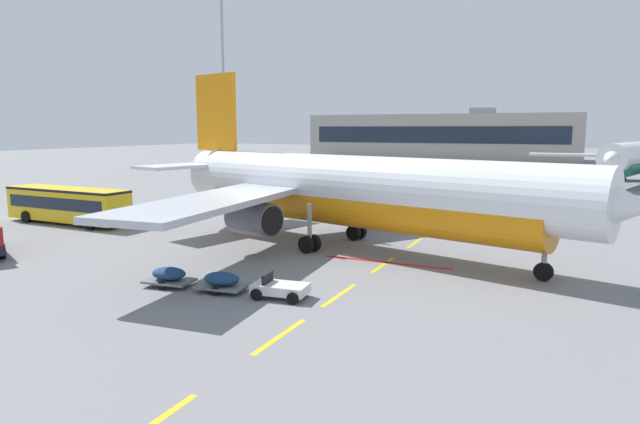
{
  "coord_description": "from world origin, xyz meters",
  "views": [
    {
      "loc": [
        27.98,
        -8.6,
        7.93
      ],
      "look_at": [
        13.18,
        22.87,
        2.63
      ],
      "focal_mm": 30.76,
      "sensor_mm": 36.0,
      "label": 1
    }
  ],
  "objects_px": {
    "airliner_foreground": "(351,190)",
    "baggage_train": "(222,281)",
    "apron_shuttle_bus": "(68,203)",
    "apron_light_mast_near": "(223,56)"
  },
  "relations": [
    {
      "from": "airliner_foreground",
      "to": "baggage_train",
      "type": "relative_size",
      "value": 3.96
    },
    {
      "from": "apron_shuttle_bus",
      "to": "baggage_train",
      "type": "distance_m",
      "value": 25.59
    },
    {
      "from": "airliner_foreground",
      "to": "apron_shuttle_bus",
      "type": "relative_size",
      "value": 2.85
    },
    {
      "from": "airliner_foreground",
      "to": "apron_light_mast_near",
      "type": "height_order",
      "value": "apron_light_mast_near"
    },
    {
      "from": "airliner_foreground",
      "to": "apron_shuttle_bus",
      "type": "xyz_separation_m",
      "value": [
        -25.21,
        -1.08,
        -2.2
      ]
    },
    {
      "from": "airliner_foreground",
      "to": "baggage_train",
      "type": "bearing_deg",
      "value": -99.7
    },
    {
      "from": "airliner_foreground",
      "to": "apron_shuttle_bus",
      "type": "bearing_deg",
      "value": -177.56
    },
    {
      "from": "airliner_foreground",
      "to": "baggage_train",
      "type": "distance_m",
      "value": 12.48
    },
    {
      "from": "baggage_train",
      "to": "airliner_foreground",
      "type": "bearing_deg",
      "value": 80.3
    },
    {
      "from": "apron_shuttle_bus",
      "to": "apron_light_mast_near",
      "type": "xyz_separation_m",
      "value": [
        -5.91,
        31.39,
        15.85
      ]
    }
  ]
}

